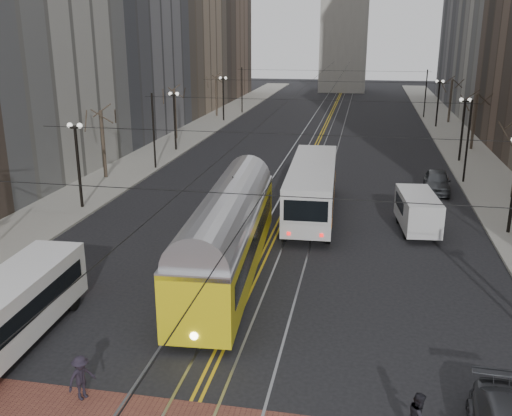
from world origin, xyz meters
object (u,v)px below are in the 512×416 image
at_px(streetcar, 228,242).
at_px(pedestrian_d, 81,378).
at_px(sedan_grey, 437,181).
at_px(cargo_van, 417,213).
at_px(rear_bus, 312,190).

distance_m(streetcar, pedestrian_d, 10.86).
relative_size(sedan_grey, pedestrian_d, 3.05).
xyz_separation_m(sedan_grey, pedestrian_d, (-14.19, -28.51, -0.02)).
bearing_deg(sedan_grey, streetcar, -118.69).
relative_size(streetcar, sedan_grey, 3.16).
distance_m(cargo_van, pedestrian_d, 22.59).
bearing_deg(rear_bus, streetcar, -108.33).
xyz_separation_m(rear_bus, pedestrian_d, (-5.49, -21.20, -0.90)).
bearing_deg(cargo_van, rear_bus, 156.39).
relative_size(streetcar, pedestrian_d, 9.62).
xyz_separation_m(streetcar, rear_bus, (3.07, 10.66, -0.07)).
height_order(sedan_grey, pedestrian_d, sedan_grey).
height_order(streetcar, cargo_van, streetcar).
xyz_separation_m(streetcar, cargo_van, (9.63, 8.57, -0.62)).
xyz_separation_m(cargo_van, pedestrian_d, (-12.05, -19.11, -0.36)).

